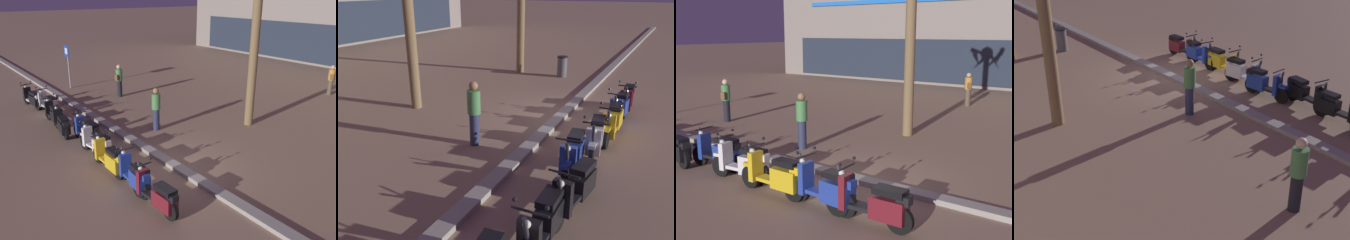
% 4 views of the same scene
% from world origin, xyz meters
% --- Properties ---
extents(ground_plane, '(200.00, 200.00, 0.00)m').
position_xyz_m(ground_plane, '(0.00, 0.00, 0.00)').
color(ground_plane, '#93755B').
extents(curb_strip, '(60.00, 0.36, 0.12)m').
position_xyz_m(curb_strip, '(0.00, 0.19, 0.06)').
color(curb_strip, gray).
rests_on(curb_strip, ground).
extents(scooter_black_mid_front, '(1.77, 0.56, 1.17)m').
position_xyz_m(scooter_black_mid_front, '(-5.92, -1.45, 0.44)').
color(scooter_black_mid_front, black).
rests_on(scooter_black_mid_front, ground).
extents(scooter_black_tail_end, '(1.82, 0.58, 1.04)m').
position_xyz_m(scooter_black_tail_end, '(-4.65, -1.62, 0.44)').
color(scooter_black_tail_end, black).
rests_on(scooter_black_tail_end, ground).
extents(scooter_blue_second_in_line, '(1.73, 0.56, 1.04)m').
position_xyz_m(scooter_blue_second_in_line, '(-3.33, -1.17, 0.46)').
color(scooter_blue_second_in_line, black).
rests_on(scooter_blue_second_in_line, ground).
extents(scooter_white_last_in_row, '(1.79, 0.58, 1.17)m').
position_xyz_m(scooter_white_last_in_row, '(-2.11, -1.39, 0.46)').
color(scooter_white_last_in_row, black).
rests_on(scooter_white_last_in_row, ground).
extents(scooter_yellow_gap_after_mid, '(1.86, 0.56, 1.17)m').
position_xyz_m(scooter_yellow_gap_after_mid, '(-0.87, -1.57, 0.46)').
color(scooter_yellow_gap_after_mid, black).
rests_on(scooter_yellow_gap_after_mid, ground).
extents(scooter_blue_far_back, '(1.77, 0.56, 1.17)m').
position_xyz_m(scooter_blue_far_back, '(0.48, -1.52, 0.46)').
color(scooter_blue_far_back, black).
rests_on(scooter_blue_far_back, ground).
extents(scooter_maroon_mid_centre, '(1.83, 0.56, 1.17)m').
position_xyz_m(scooter_maroon_mid_centre, '(1.61, -1.57, 0.44)').
color(scooter_maroon_mid_centre, black).
rests_on(scooter_maroon_mid_centre, ground).
extents(pedestrian_by_palm_tree, '(0.36, 0.46, 1.68)m').
position_xyz_m(pedestrian_by_palm_tree, '(-8.03, 2.77, 0.89)').
color(pedestrian_by_palm_tree, black).
rests_on(pedestrian_by_palm_tree, ground).
extents(pedestrian_strolling_near_curb, '(0.34, 0.34, 1.71)m').
position_xyz_m(pedestrian_strolling_near_curb, '(-2.97, 1.58, 0.91)').
color(pedestrian_strolling_near_curb, '#2D3351').
rests_on(pedestrian_strolling_near_curb, ground).
extents(litter_bin, '(0.48, 0.48, 0.95)m').
position_xyz_m(litter_bin, '(5.38, 1.94, 0.48)').
color(litter_bin, '#56565B').
rests_on(litter_bin, ground).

